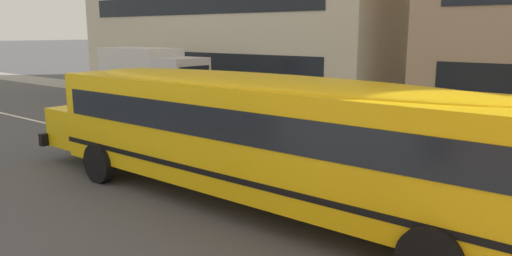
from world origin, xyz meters
The scene contains 5 objects.
ground_plane centered at (0.00, 0.00, 0.00)m, with size 400.00×400.00×0.00m, color #4C4C4F.
sidewalk_far centered at (0.00, 8.47, 0.01)m, with size 120.00×3.00×0.01m, color gray.
lane_centreline centered at (0.00, 0.00, 0.00)m, with size 110.00×0.16×0.01m, color silver.
school_bus centered at (1.11, -1.86, 1.65)m, with size 12.40×2.93×2.77m.
box_truck centered at (-11.87, 6.00, 1.54)m, with size 6.05×2.49×2.82m.
Camera 1 is at (7.42, -9.47, 3.61)m, focal length 33.82 mm.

